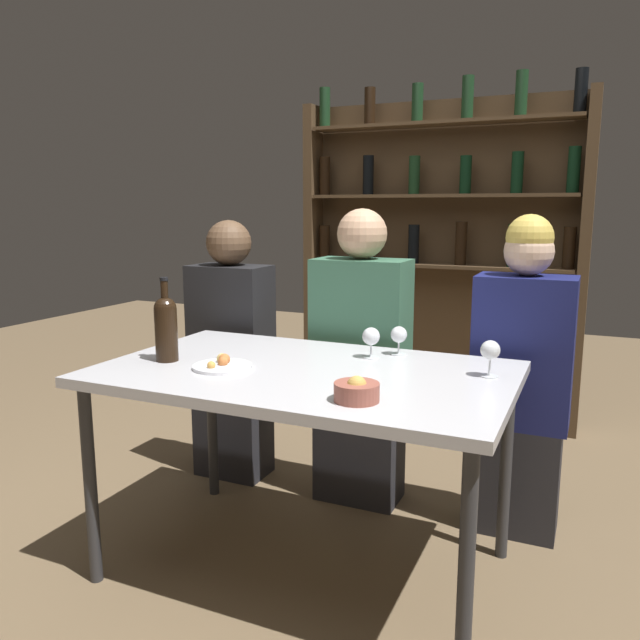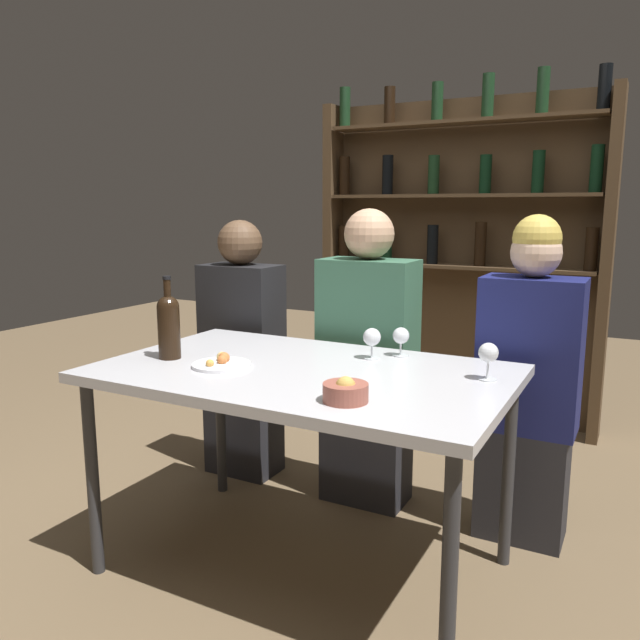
# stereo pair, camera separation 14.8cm
# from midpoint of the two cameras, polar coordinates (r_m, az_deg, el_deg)

# --- Properties ---
(ground_plane) EXTENTS (10.00, 10.00, 0.00)m
(ground_plane) POSITION_cam_midpoint_polar(r_m,az_deg,el_deg) (2.47, -3.17, -21.67)
(ground_plane) COLOR brown
(dining_table) EXTENTS (1.41, 0.87, 0.75)m
(dining_table) POSITION_cam_midpoint_polar(r_m,az_deg,el_deg) (2.18, -3.35, -6.02)
(dining_table) COLOR silver
(dining_table) RESTS_ON ground_plane
(wine_rack_wall) EXTENTS (1.72, 0.21, 2.04)m
(wine_rack_wall) POSITION_cam_midpoint_polar(r_m,az_deg,el_deg) (3.91, 9.79, 6.87)
(wine_rack_wall) COLOR #4C3823
(wine_rack_wall) RESTS_ON ground_plane
(wine_bottle) EXTENTS (0.08, 0.08, 0.31)m
(wine_bottle) POSITION_cam_midpoint_polar(r_m,az_deg,el_deg) (2.33, -15.69, -0.50)
(wine_bottle) COLOR black
(wine_bottle) RESTS_ON dining_table
(wine_glass_0) EXTENTS (0.06, 0.06, 0.12)m
(wine_glass_0) POSITION_cam_midpoint_polar(r_m,az_deg,el_deg) (2.10, 13.37, -2.84)
(wine_glass_0) COLOR silver
(wine_glass_0) RESTS_ON dining_table
(wine_glass_1) EXTENTS (0.06, 0.06, 0.11)m
(wine_glass_1) POSITION_cam_midpoint_polar(r_m,az_deg,el_deg) (2.36, 5.45, -1.45)
(wine_glass_1) COLOR silver
(wine_glass_1) RESTS_ON dining_table
(wine_glass_2) EXTENTS (0.07, 0.07, 0.11)m
(wine_glass_2) POSITION_cam_midpoint_polar(r_m,az_deg,el_deg) (2.30, 2.86, -1.61)
(wine_glass_2) COLOR silver
(wine_glass_2) RESTS_ON dining_table
(food_plate_0) EXTENTS (0.21, 0.21, 0.04)m
(food_plate_0) POSITION_cam_midpoint_polar(r_m,az_deg,el_deg) (2.21, -10.84, -4.06)
(food_plate_0) COLOR white
(food_plate_0) RESTS_ON dining_table
(snack_bowl) EXTENTS (0.13, 0.13, 0.07)m
(snack_bowl) POSITION_cam_midpoint_polar(r_m,az_deg,el_deg) (1.80, 1.02, -6.52)
(snack_bowl) COLOR #995142
(snack_bowl) RESTS_ON dining_table
(seated_person_left) EXTENTS (0.37, 0.22, 1.24)m
(seated_person_left) POSITION_cam_midpoint_polar(r_m,az_deg,el_deg) (3.05, -9.46, -3.33)
(seated_person_left) COLOR #26262B
(seated_person_left) RESTS_ON ground_plane
(seated_person_center) EXTENTS (0.41, 0.22, 1.30)m
(seated_person_center) POSITION_cam_midpoint_polar(r_m,az_deg,el_deg) (2.74, 2.18, -4.24)
(seated_person_center) COLOR #26262B
(seated_person_center) RESTS_ON ground_plane
(seated_person_right) EXTENTS (0.37, 0.22, 1.28)m
(seated_person_right) POSITION_cam_midpoint_polar(r_m,az_deg,el_deg) (2.58, 16.34, -5.60)
(seated_person_right) COLOR #26262B
(seated_person_right) RESTS_ON ground_plane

